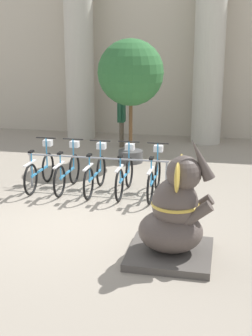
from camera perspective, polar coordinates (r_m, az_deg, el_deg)
name	(u,v)px	position (r m, az deg, el deg)	size (l,w,h in m)	color
ground_plane	(67,222)	(8.80, -7.15, -6.55)	(60.00, 60.00, 0.00)	gray
building_facade	(148,48)	(16.52, 2.65, 14.43)	(20.00, 0.20, 6.00)	#BCB29E
column_left	(79,60)	(16.07, -5.71, 13.00)	(1.20, 1.20, 5.16)	#BCB7A8
column_right	(209,61)	(15.31, 10.07, 12.73)	(1.20, 1.20, 5.16)	#BCB7A8
bike_rack	(97,165)	(10.37, -3.60, 0.39)	(3.22, 0.05, 0.77)	gray
bicycle_0	(40,170)	(10.77, -10.42, -0.23)	(0.48, 1.71, 1.09)	black
bicycle_1	(68,172)	(10.55, -7.13, -0.43)	(0.48, 1.71, 1.09)	black
bicycle_2	(95,174)	(10.32, -3.75, -0.70)	(0.48, 1.71, 1.09)	black
bicycle_3	(125,175)	(10.20, -0.15, -0.86)	(0.48, 1.71, 1.09)	black
bicycle_4	(154,177)	(10.06, 3.48, -1.12)	(0.48, 1.71, 1.09)	black
elephant_statue	(174,218)	(7.18, 5.91, -6.08)	(1.29, 1.29, 1.93)	#4C4742
person_pedestrian	(122,116)	(14.63, -0.55, 6.32)	(0.21, 0.47, 1.62)	brown
potted_tree	(131,75)	(12.55, 0.59, 11.28)	(1.75, 1.75, 3.31)	#4C4C4C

